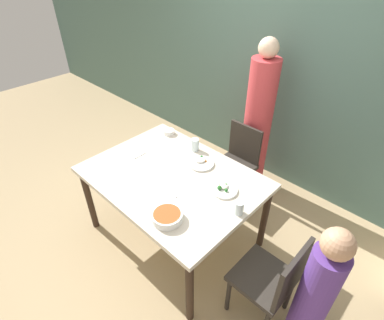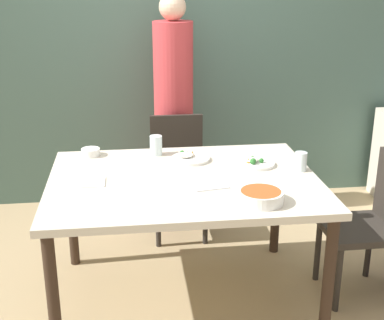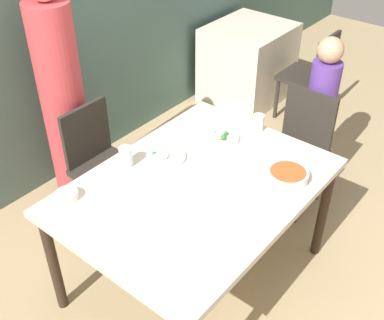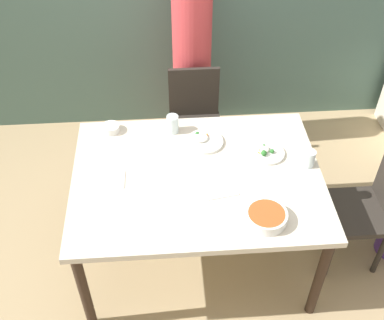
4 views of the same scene
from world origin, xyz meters
The scene contains 15 objects.
ground_plane centered at (0.00, 0.00, 0.00)m, with size 10.00×10.00×0.00m, color tan.
wall_back centered at (0.00, 1.55, 1.35)m, with size 10.00×0.06×2.70m.
dining_table centered at (0.00, 0.00, 0.69)m, with size 1.47×1.09×0.76m.
chair_adult_spot centered at (0.05, 0.88, 0.47)m, with size 0.40×0.40×0.85m.
chair_child_spot centered at (1.07, -0.07, 0.47)m, with size 0.40×0.40×0.85m.
person_adult centered at (0.05, 1.20, 0.79)m, with size 0.29×0.29×1.69m.
person_child centered at (1.35, -0.07, 0.57)m, with size 0.21×0.21×1.19m.
bowl_curry centered at (0.34, -0.37, 0.79)m, with size 0.22×0.22×0.06m.
plate_rice_adult centered at (0.44, 0.16, 0.77)m, with size 0.21×0.21×0.05m.
plate_rice_child centered at (0.07, 0.29, 0.77)m, with size 0.23×0.23×0.05m.
bowl_rice_small centered at (-0.52, 0.45, 0.78)m, with size 0.11×0.11×0.05m.
glass_water_tall centered at (-0.13, 0.42, 0.82)m, with size 0.08×0.08×0.12m.
glass_water_short centered at (0.67, 0.04, 0.81)m, with size 0.07×0.07×0.11m.
napkin_folded centered at (-0.49, -0.01, 0.76)m, with size 0.14×0.14×0.01m.
fork_steel centered at (0.13, -0.18, 0.76)m, with size 0.18×0.05×0.01m.
Camera 1 is at (1.49, -1.31, 2.38)m, focal length 28.00 mm.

